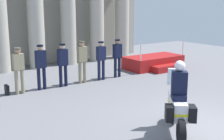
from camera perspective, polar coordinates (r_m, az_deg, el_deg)
name	(u,v)px	position (r m, az deg, el deg)	size (l,w,h in m)	color
ground_plane	(204,127)	(8.60, 17.02, -10.21)	(28.00, 28.00, 0.00)	slate
reviewing_stand	(154,62)	(15.65, 8.01, 1.44)	(3.02, 2.00, 1.52)	#A51919
officer_in_row_0	(19,67)	(11.39, -17.22, 0.57)	(0.39, 0.24, 1.70)	gray
officer_in_row_1	(41,64)	(11.74, -13.28, 1.19)	(0.39, 0.24, 1.73)	black
officer_in_row_2	(63,62)	(12.03, -9.28, 1.58)	(0.39, 0.24, 1.72)	black
officer_in_row_3	(82,59)	(12.48, -5.67, 2.16)	(0.39, 0.24, 1.75)	#847A5B
officer_in_row_4	(101,57)	(12.93, -2.08, 2.39)	(0.39, 0.24, 1.68)	#141938
officer_in_row_5	(117,55)	(13.46, 1.02, 2.86)	(0.39, 0.24, 1.71)	black
motorcycle_with_rider	(178,104)	(7.69, 12.32, -6.32)	(1.40, 1.71, 1.90)	black
briefcase_on_ground	(7,90)	(11.60, -19.22, -3.57)	(0.10, 0.32, 0.36)	black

